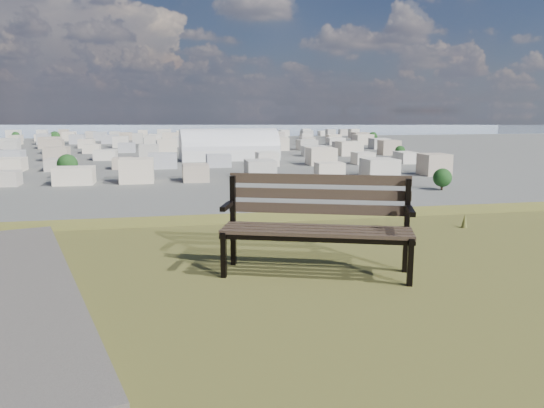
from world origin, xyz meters
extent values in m
cube|color=#3D3323|center=(-0.03, 1.53, 25.41)|extent=(1.60, 0.64, 0.03)
cube|color=#3D3323|center=(0.01, 1.64, 25.41)|extent=(1.60, 0.64, 0.03)
cube|color=#3D3323|center=(0.05, 1.74, 25.41)|extent=(1.60, 0.64, 0.03)
cube|color=#3D3323|center=(0.08, 1.85, 25.41)|extent=(1.60, 0.64, 0.03)
cube|color=#3D3323|center=(0.11, 1.92, 25.56)|extent=(1.59, 0.59, 0.09)
cube|color=#3D3323|center=(0.12, 1.94, 25.69)|extent=(1.59, 0.59, 0.09)
cube|color=#3D3323|center=(0.12, 1.96, 25.83)|extent=(1.59, 0.59, 0.09)
cube|color=black|center=(-0.79, 1.78, 25.20)|extent=(0.06, 0.07, 0.41)
cube|color=black|center=(-0.65, 2.16, 25.43)|extent=(0.06, 0.07, 0.86)
cube|color=black|center=(-0.73, 1.96, 25.38)|extent=(0.20, 0.45, 0.05)
cube|color=black|center=(-0.74, 1.92, 25.61)|extent=(0.16, 0.33, 0.04)
cube|color=black|center=(0.72, 1.25, 25.20)|extent=(0.06, 0.07, 0.41)
cube|color=black|center=(0.85, 1.62, 25.43)|extent=(0.06, 0.07, 0.86)
cube|color=black|center=(0.78, 1.42, 25.38)|extent=(0.20, 0.45, 0.05)
cube|color=black|center=(0.76, 1.38, 25.61)|extent=(0.16, 0.33, 0.04)
cube|color=black|center=(-0.03, 1.53, 25.37)|extent=(1.59, 0.60, 0.04)
cube|color=black|center=(0.09, 1.86, 25.37)|extent=(1.59, 0.60, 0.04)
cone|color=brown|center=(2.40, 3.20, 25.09)|extent=(0.08, 0.08, 0.18)
cube|color=silver|center=(32.54, 286.56, 2.92)|extent=(53.61, 24.93, 5.83)
cylinder|color=silver|center=(32.54, 286.56, 5.83)|extent=(53.61, 24.93, 22.17)
cube|color=#B7AB9D|center=(-36.00, 200.00, 3.50)|extent=(11.00, 11.00, 7.00)
cube|color=beige|center=(-12.00, 200.00, 3.50)|extent=(11.00, 11.00, 7.00)
cube|color=#A6A6AB|center=(12.00, 200.00, 3.50)|extent=(11.00, 11.00, 7.00)
cube|color=beige|center=(36.00, 200.00, 3.50)|extent=(11.00, 11.00, 7.00)
cube|color=tan|center=(60.00, 200.00, 3.50)|extent=(11.00, 11.00, 7.00)
cube|color=beige|center=(84.00, 200.00, 3.50)|extent=(11.00, 11.00, 7.00)
cube|color=#B9B3A7|center=(108.00, 200.00, 3.50)|extent=(11.00, 11.00, 7.00)
cube|color=beige|center=(-72.00, 250.00, 3.50)|extent=(11.00, 11.00, 7.00)
cube|color=#A6A6AB|center=(-48.00, 250.00, 3.50)|extent=(11.00, 11.00, 7.00)
cube|color=beige|center=(-24.00, 250.00, 3.50)|extent=(11.00, 11.00, 7.00)
cube|color=tan|center=(0.00, 250.00, 3.50)|extent=(11.00, 11.00, 7.00)
cube|color=beige|center=(24.00, 250.00, 3.50)|extent=(11.00, 11.00, 7.00)
cube|color=#B9B3A7|center=(48.00, 250.00, 3.50)|extent=(11.00, 11.00, 7.00)
cube|color=beige|center=(72.00, 250.00, 3.50)|extent=(11.00, 11.00, 7.00)
cube|color=#B7AB9D|center=(96.00, 250.00, 3.50)|extent=(11.00, 11.00, 7.00)
cube|color=beige|center=(120.00, 250.00, 3.50)|extent=(11.00, 11.00, 7.00)
cube|color=tan|center=(-84.00, 300.00, 3.50)|extent=(11.00, 11.00, 7.00)
cube|color=beige|center=(-60.00, 300.00, 3.50)|extent=(11.00, 11.00, 7.00)
cube|color=#B9B3A7|center=(-36.00, 300.00, 3.50)|extent=(11.00, 11.00, 7.00)
cube|color=beige|center=(-12.00, 300.00, 3.50)|extent=(11.00, 11.00, 7.00)
cube|color=#B7AB9D|center=(12.00, 300.00, 3.50)|extent=(11.00, 11.00, 7.00)
cube|color=beige|center=(36.00, 300.00, 3.50)|extent=(11.00, 11.00, 7.00)
cube|color=#A6A6AB|center=(60.00, 300.00, 3.50)|extent=(11.00, 11.00, 7.00)
cube|color=beige|center=(84.00, 300.00, 3.50)|extent=(11.00, 11.00, 7.00)
cube|color=tan|center=(108.00, 300.00, 3.50)|extent=(11.00, 11.00, 7.00)
cube|color=beige|center=(132.00, 300.00, 3.50)|extent=(11.00, 11.00, 7.00)
cube|color=#B7AB9D|center=(-96.00, 350.00, 3.50)|extent=(11.00, 11.00, 7.00)
cube|color=beige|center=(-72.00, 350.00, 3.50)|extent=(11.00, 11.00, 7.00)
cube|color=#A6A6AB|center=(-48.00, 350.00, 3.50)|extent=(11.00, 11.00, 7.00)
cube|color=beige|center=(-24.00, 350.00, 3.50)|extent=(11.00, 11.00, 7.00)
cube|color=tan|center=(0.00, 350.00, 3.50)|extent=(11.00, 11.00, 7.00)
cube|color=beige|center=(24.00, 350.00, 3.50)|extent=(11.00, 11.00, 7.00)
cube|color=#B9B3A7|center=(48.00, 350.00, 3.50)|extent=(11.00, 11.00, 7.00)
cube|color=beige|center=(72.00, 350.00, 3.50)|extent=(11.00, 11.00, 7.00)
cube|color=#B7AB9D|center=(96.00, 350.00, 3.50)|extent=(11.00, 11.00, 7.00)
cube|color=beige|center=(120.00, 350.00, 3.50)|extent=(11.00, 11.00, 7.00)
cube|color=#A6A6AB|center=(144.00, 350.00, 3.50)|extent=(11.00, 11.00, 7.00)
cube|color=beige|center=(-108.00, 400.00, 3.50)|extent=(11.00, 11.00, 7.00)
cube|color=#B9B3A7|center=(-84.00, 400.00, 3.50)|extent=(11.00, 11.00, 7.00)
cube|color=beige|center=(-60.00, 400.00, 3.50)|extent=(11.00, 11.00, 7.00)
cube|color=#B7AB9D|center=(-36.00, 400.00, 3.50)|extent=(11.00, 11.00, 7.00)
cube|color=beige|center=(-12.00, 400.00, 3.50)|extent=(11.00, 11.00, 7.00)
cube|color=#A6A6AB|center=(12.00, 400.00, 3.50)|extent=(11.00, 11.00, 7.00)
cube|color=beige|center=(36.00, 400.00, 3.50)|extent=(11.00, 11.00, 7.00)
cube|color=tan|center=(60.00, 400.00, 3.50)|extent=(11.00, 11.00, 7.00)
cube|color=beige|center=(84.00, 400.00, 3.50)|extent=(11.00, 11.00, 7.00)
cube|color=#B9B3A7|center=(108.00, 400.00, 3.50)|extent=(11.00, 11.00, 7.00)
cube|color=beige|center=(132.00, 400.00, 3.50)|extent=(11.00, 11.00, 7.00)
cube|color=#B7AB9D|center=(156.00, 400.00, 3.50)|extent=(11.00, 11.00, 7.00)
cube|color=beige|center=(-120.00, 450.00, 3.50)|extent=(11.00, 11.00, 7.00)
cube|color=tan|center=(-96.00, 450.00, 3.50)|extent=(11.00, 11.00, 7.00)
cube|color=beige|center=(-72.00, 450.00, 3.50)|extent=(11.00, 11.00, 7.00)
cube|color=#B9B3A7|center=(-48.00, 450.00, 3.50)|extent=(11.00, 11.00, 7.00)
cube|color=beige|center=(-24.00, 450.00, 3.50)|extent=(11.00, 11.00, 7.00)
cube|color=#B7AB9D|center=(0.00, 450.00, 3.50)|extent=(11.00, 11.00, 7.00)
cube|color=beige|center=(24.00, 450.00, 3.50)|extent=(11.00, 11.00, 7.00)
cube|color=#A6A6AB|center=(48.00, 450.00, 3.50)|extent=(11.00, 11.00, 7.00)
cube|color=beige|center=(72.00, 450.00, 3.50)|extent=(11.00, 11.00, 7.00)
cube|color=tan|center=(96.00, 450.00, 3.50)|extent=(11.00, 11.00, 7.00)
cube|color=beige|center=(120.00, 450.00, 3.50)|extent=(11.00, 11.00, 7.00)
cube|color=#B9B3A7|center=(144.00, 450.00, 3.50)|extent=(11.00, 11.00, 7.00)
cube|color=beige|center=(168.00, 450.00, 3.50)|extent=(11.00, 11.00, 7.00)
cube|color=#A6A6AB|center=(-132.00, 500.00, 3.50)|extent=(11.00, 11.00, 7.00)
cube|color=beige|center=(-108.00, 500.00, 3.50)|extent=(11.00, 11.00, 7.00)
cube|color=tan|center=(-84.00, 500.00, 3.50)|extent=(11.00, 11.00, 7.00)
cube|color=beige|center=(-60.00, 500.00, 3.50)|extent=(11.00, 11.00, 7.00)
cube|color=#B9B3A7|center=(-36.00, 500.00, 3.50)|extent=(11.00, 11.00, 7.00)
cube|color=beige|center=(-12.00, 500.00, 3.50)|extent=(11.00, 11.00, 7.00)
cube|color=#B7AB9D|center=(12.00, 500.00, 3.50)|extent=(11.00, 11.00, 7.00)
cube|color=beige|center=(36.00, 500.00, 3.50)|extent=(11.00, 11.00, 7.00)
cube|color=#A6A6AB|center=(60.00, 500.00, 3.50)|extent=(11.00, 11.00, 7.00)
cube|color=beige|center=(84.00, 500.00, 3.50)|extent=(11.00, 11.00, 7.00)
cube|color=tan|center=(108.00, 500.00, 3.50)|extent=(11.00, 11.00, 7.00)
cube|color=beige|center=(132.00, 500.00, 3.50)|extent=(11.00, 11.00, 7.00)
cube|color=#B9B3A7|center=(156.00, 500.00, 3.50)|extent=(11.00, 11.00, 7.00)
cube|color=beige|center=(180.00, 500.00, 3.50)|extent=(11.00, 11.00, 7.00)
cube|color=#A6A6AB|center=(-144.00, 550.00, 3.50)|extent=(11.00, 11.00, 7.00)
cube|color=beige|center=(-120.00, 550.00, 3.50)|extent=(11.00, 11.00, 7.00)
cube|color=tan|center=(-96.00, 550.00, 3.50)|extent=(11.00, 11.00, 7.00)
cube|color=beige|center=(-72.00, 550.00, 3.50)|extent=(11.00, 11.00, 7.00)
cube|color=#B9B3A7|center=(-48.00, 550.00, 3.50)|extent=(11.00, 11.00, 7.00)
cube|color=beige|center=(-24.00, 550.00, 3.50)|extent=(11.00, 11.00, 7.00)
cube|color=#B7AB9D|center=(0.00, 550.00, 3.50)|extent=(11.00, 11.00, 7.00)
cube|color=beige|center=(24.00, 550.00, 3.50)|extent=(11.00, 11.00, 7.00)
cube|color=#A6A6AB|center=(48.00, 550.00, 3.50)|extent=(11.00, 11.00, 7.00)
cube|color=beige|center=(72.00, 550.00, 3.50)|extent=(11.00, 11.00, 7.00)
cube|color=tan|center=(96.00, 550.00, 3.50)|extent=(11.00, 11.00, 7.00)
cube|color=beige|center=(120.00, 550.00, 3.50)|extent=(11.00, 11.00, 7.00)
cube|color=#B9B3A7|center=(144.00, 550.00, 3.50)|extent=(11.00, 11.00, 7.00)
cube|color=beige|center=(168.00, 550.00, 3.50)|extent=(11.00, 11.00, 7.00)
cube|color=#B7AB9D|center=(192.00, 550.00, 3.50)|extent=(11.00, 11.00, 7.00)
cylinder|color=#312418|center=(90.00, 160.00, 1.05)|extent=(0.80, 0.80, 2.10)
sphere|color=black|center=(90.00, 160.00, 4.20)|extent=(6.30, 6.30, 6.30)
cylinder|color=#312418|center=(-40.00, 220.00, 1.35)|extent=(0.80, 0.80, 2.70)
sphere|color=black|center=(-40.00, 220.00, 5.40)|extent=(8.10, 8.10, 8.10)
cylinder|color=#312418|center=(130.00, 280.00, 0.97)|extent=(0.80, 0.80, 1.95)
sphere|color=black|center=(130.00, 280.00, 3.90)|extent=(5.85, 5.85, 5.85)
cylinder|color=#312418|center=(60.00, 400.00, 1.12)|extent=(0.80, 0.80, 2.25)
sphere|color=black|center=(60.00, 400.00, 4.50)|extent=(6.75, 6.75, 6.75)
cylinder|color=#312418|center=(-90.00, 460.00, 1.43)|extent=(0.80, 0.80, 2.85)
sphere|color=black|center=(-90.00, 460.00, 5.70)|extent=(8.55, 8.55, 8.55)
cylinder|color=#312418|center=(-130.00, 500.00, 1.20)|extent=(0.80, 0.80, 2.40)
sphere|color=black|center=(-130.00, 500.00, 4.80)|extent=(7.20, 7.20, 7.20)
cylinder|color=#312418|center=(40.00, 300.00, 1.05)|extent=(0.80, 0.80, 2.10)
sphere|color=black|center=(40.00, 300.00, 4.20)|extent=(6.30, 6.30, 6.30)
cylinder|color=#312418|center=(170.00, 420.00, 1.27)|extent=(0.80, 0.80, 2.55)
sphere|color=black|center=(170.00, 420.00, 5.10)|extent=(7.65, 7.65, 7.65)
cube|color=#8A9DB0|center=(0.00, 900.00, 0.00)|extent=(2400.00, 700.00, 0.12)
cube|color=#8590A5|center=(150.00, 1390.00, 22.50)|extent=(700.00, 220.00, 45.00)
cube|color=#8590A5|center=(650.00, 1430.00, 30.00)|extent=(500.00, 220.00, 60.00)
camera|label=1|loc=(-1.26, -2.71, 26.45)|focal=35.00mm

